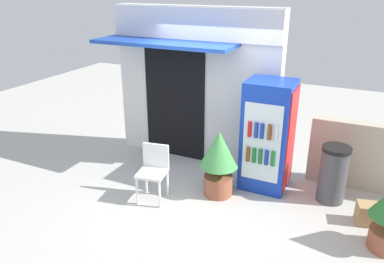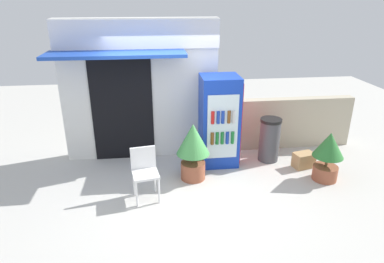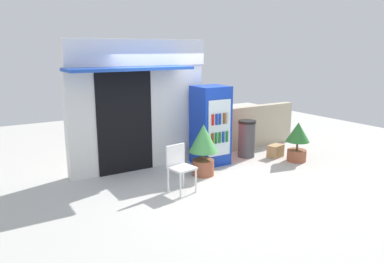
# 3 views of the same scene
# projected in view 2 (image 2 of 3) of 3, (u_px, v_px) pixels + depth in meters

# --- Properties ---
(ground) EXTENTS (16.00, 16.00, 0.00)m
(ground) POSITION_uv_depth(u_px,v_px,m) (178.00, 187.00, 6.03)
(ground) COLOR beige
(storefront_building) EXTENTS (3.15, 1.06, 2.80)m
(storefront_building) POSITION_uv_depth(u_px,v_px,m) (139.00, 87.00, 6.74)
(storefront_building) COLOR silver
(storefront_building) RESTS_ON ground
(drink_cooler) EXTENTS (0.75, 0.74, 1.79)m
(drink_cooler) POSITION_uv_depth(u_px,v_px,m) (219.00, 121.00, 6.62)
(drink_cooler) COLOR #1438B2
(drink_cooler) RESTS_ON ground
(plastic_chair) EXTENTS (0.48, 0.48, 0.87)m
(plastic_chair) POSITION_uv_depth(u_px,v_px,m) (145.00, 169.00, 5.58)
(plastic_chair) COLOR white
(plastic_chair) RESTS_ON ground
(potted_plant_near_shop) EXTENTS (0.60, 0.60, 1.09)m
(potted_plant_near_shop) POSITION_uv_depth(u_px,v_px,m) (193.00, 147.00, 6.10)
(potted_plant_near_shop) COLOR #995138
(potted_plant_near_shop) RESTS_ON ground
(potted_plant_curbside) EXTENTS (0.55, 0.55, 0.93)m
(potted_plant_curbside) POSITION_uv_depth(u_px,v_px,m) (328.00, 153.00, 6.10)
(potted_plant_curbside) COLOR #995138
(potted_plant_curbside) RESTS_ON ground
(trash_bin) EXTENTS (0.43, 0.43, 0.90)m
(trash_bin) POSITION_uv_depth(u_px,v_px,m) (269.00, 140.00, 6.88)
(trash_bin) COLOR #47474C
(trash_bin) RESTS_ON ground
(stone_boundary_wall) EXTENTS (2.50, 0.23, 1.12)m
(stone_boundary_wall) POSITION_uv_depth(u_px,v_px,m) (295.00, 122.00, 7.51)
(stone_boundary_wall) COLOR #B7AD93
(stone_boundary_wall) RESTS_ON ground
(cardboard_box) EXTENTS (0.45, 0.34, 0.30)m
(cardboard_box) POSITION_uv_depth(u_px,v_px,m) (304.00, 160.00, 6.70)
(cardboard_box) COLOR tan
(cardboard_box) RESTS_ON ground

